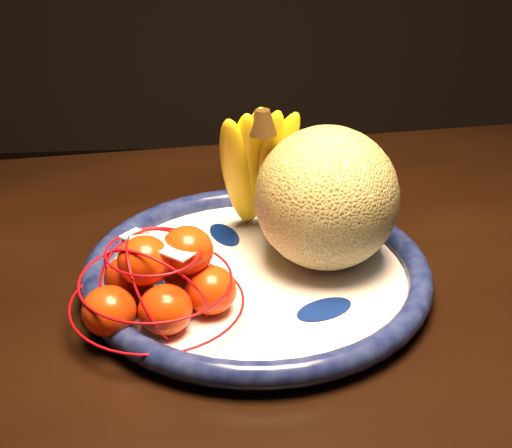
{
  "coord_description": "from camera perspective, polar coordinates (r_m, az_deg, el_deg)",
  "views": [
    {
      "loc": [
        -0.4,
        -0.58,
        1.19
      ],
      "look_at": [
        -0.34,
        0.14,
        0.8
      ],
      "focal_mm": 55.0,
      "sensor_mm": 36.0,
      "label": 1
    }
  ],
  "objects": [
    {
      "name": "dining_table",
      "position": [
        0.93,
        15.81,
        -8.19
      ],
      "size": [
        1.54,
        1.02,
        0.73
      ],
      "rotation": [
        0.0,
        0.0,
        0.1
      ],
      "color": "black",
      "rests_on": "ground"
    },
    {
      "name": "mandarin_bag",
      "position": [
        0.77,
        -6.95,
        -4.24
      ],
      "size": [
        0.2,
        0.2,
        0.11
      ],
      "rotation": [
        0.0,
        0.0,
        0.15
      ],
      "color": "red",
      "rests_on": "fruit_bowl"
    },
    {
      "name": "cantaloupe",
      "position": [
        0.83,
        5.16,
        1.9
      ],
      "size": [
        0.15,
        0.15,
        0.15
      ],
      "primitive_type": "sphere",
      "color": "olive",
      "rests_on": "fruit_bowl"
    },
    {
      "name": "fruit_bowl",
      "position": [
        0.84,
        0.05,
        -3.66
      ],
      "size": [
        0.37,
        0.37,
        0.03
      ],
      "rotation": [
        0.0,
        0.0,
        -0.16
      ],
      "color": "white",
      "rests_on": "dining_table"
    },
    {
      "name": "banana_bunch",
      "position": [
        0.87,
        -0.14,
        4.42
      ],
      "size": [
        0.12,
        0.11,
        0.18
      ],
      "rotation": [
        0.0,
        0.0,
        0.2
      ],
      "color": "yellow",
      "rests_on": "fruit_bowl"
    },
    {
      "name": "price_tag",
      "position": [
        0.75,
        -7.11,
        -1.49
      ],
      "size": [
        0.08,
        0.06,
        0.01
      ],
      "primitive_type": "cube",
      "rotation": [
        -0.14,
        0.1,
        -0.56
      ],
      "color": "white",
      "rests_on": "mandarin_bag"
    }
  ]
}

